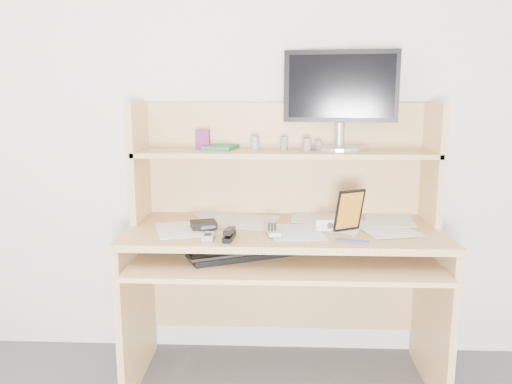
{
  "coord_description": "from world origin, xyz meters",
  "views": [
    {
      "loc": [
        -0.04,
        -0.69,
        1.33
      ],
      "look_at": [
        -0.12,
        1.43,
        0.92
      ],
      "focal_mm": 35.0,
      "sensor_mm": 36.0,
      "label": 1
    }
  ],
  "objects_px": {
    "game_case": "(349,210)",
    "monitor": "(341,97)",
    "desk": "(284,235)",
    "keyboard": "(247,251)",
    "tv_remote": "(272,230)"
  },
  "relations": [
    {
      "from": "game_case",
      "to": "monitor",
      "type": "distance_m",
      "value": 0.56
    },
    {
      "from": "game_case",
      "to": "monitor",
      "type": "xyz_separation_m",
      "value": [
        -0.02,
        0.29,
        0.48
      ]
    },
    {
      "from": "desk",
      "to": "keyboard",
      "type": "relative_size",
      "value": 2.59
    },
    {
      "from": "desk",
      "to": "game_case",
      "type": "height_order",
      "value": "desk"
    },
    {
      "from": "desk",
      "to": "keyboard",
      "type": "xyz_separation_m",
      "value": [
        -0.16,
        -0.18,
        -0.03
      ]
    },
    {
      "from": "game_case",
      "to": "monitor",
      "type": "height_order",
      "value": "monitor"
    },
    {
      "from": "tv_remote",
      "to": "desk",
      "type": "bearing_deg",
      "value": 64.0
    },
    {
      "from": "game_case",
      "to": "desk",
      "type": "bearing_deg",
      "value": 123.62
    },
    {
      "from": "keyboard",
      "to": "tv_remote",
      "type": "xyz_separation_m",
      "value": [
        0.11,
        0.0,
        0.1
      ]
    },
    {
      "from": "desk",
      "to": "keyboard",
      "type": "bearing_deg",
      "value": -132.33
    },
    {
      "from": "desk",
      "to": "monitor",
      "type": "height_order",
      "value": "monitor"
    },
    {
      "from": "tv_remote",
      "to": "monitor",
      "type": "distance_m",
      "value": 0.72
    },
    {
      "from": "keyboard",
      "to": "game_case",
      "type": "xyz_separation_m",
      "value": [
        0.44,
        0.03,
        0.18
      ]
    },
    {
      "from": "keyboard",
      "to": "game_case",
      "type": "distance_m",
      "value": 0.48
    },
    {
      "from": "desk",
      "to": "monitor",
      "type": "xyz_separation_m",
      "value": [
        0.26,
        0.14,
        0.63
      ]
    }
  ]
}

